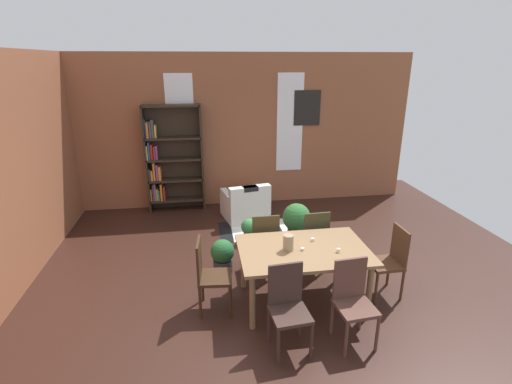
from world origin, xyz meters
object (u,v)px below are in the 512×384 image
Objects in this scene: dining_table at (303,255)px; armchair_white at (245,205)px; dining_chair_head_right at (390,259)px; potted_plant_corner at (223,255)px; dining_chair_near_right at (353,299)px; dining_chair_near_left at (288,305)px; potted_plant_window at (249,229)px; vase_on_table at (288,243)px; potted_plant_by_shelf at (296,220)px; dining_chair_far_right at (313,238)px; dining_chair_far_left at (264,241)px; dining_chair_head_left at (209,273)px; bookshelf_tall at (170,159)px.

armchair_white is (-0.38, 2.82, -0.40)m from dining_table.
dining_chair_head_right is 2.33m from potted_plant_corner.
dining_chair_head_right is 1.12m from dining_chair_near_right.
potted_plant_window is (-0.08, 2.54, -0.27)m from dining_chair_near_left.
potted_plant_by_shelf is (0.58, 1.79, -0.50)m from vase_on_table.
dining_chair_far_right is at bearing -69.94° from armchair_white.
dining_chair_far_left is at bearing 102.20° from vase_on_table.
dining_chair_far_left reaches higher than potted_plant_corner.
dining_chair_head_right is (1.38, 0.00, -0.35)m from vase_on_table.
dining_chair_head_left reaches higher than potted_plant_by_shelf.
dining_chair_near_right is at bearing -64.93° from dining_table.
dining_table is 1.71× the size of armchair_white.
dining_chair_near_left is 0.44× the size of bookshelf_tall.
dining_chair_head_right is 2.36m from dining_chair_head_left.
vase_on_table is at bearing -179.93° from dining_chair_head_right.
dining_chair_far_right is at bearing 64.22° from dining_table.
dining_chair_far_left is 1.87× the size of potted_plant_corner.
dining_chair_near_left is at bearing -88.24° from potted_plant_window.
dining_chair_near_left reaches higher than potted_plant_corner.
armchair_white is (-0.19, 2.82, -0.58)m from vase_on_table.
vase_on_table is (-0.20, 0.00, 0.18)m from dining_table.
bookshelf_tall is (-1.47, 2.78, 0.56)m from dining_chair_far_left.
dining_chair_near_right is at bearing -64.74° from dining_chair_far_left.
dining_chair_near_left is at bearing -70.16° from potted_plant_corner.
dining_chair_near_right is at bearing -78.32° from armchair_white.
dining_table is at bearing -0.33° from dining_chair_head_left.
dining_chair_near_right reaches higher than armchair_white.
dining_chair_head_left is at bearing 179.87° from dining_chair_head_right.
potted_plant_by_shelf is (0.75, 2.56, -0.15)m from dining_chair_near_left.
bookshelf_tall is (-2.19, 4.31, 0.56)m from dining_chair_near_right.
dining_chair_head_left is at bearing 136.49° from dining_chair_near_left.
dining_chair_near_left is at bearing -71.26° from bookshelf_tall.
potted_plant_window is at bearing -51.95° from bookshelf_tall.
dining_chair_head_left is 1.47× the size of potted_plant_by_shelf.
dining_chair_near_right is (0.73, 0.00, 0.00)m from dining_chair_near_left.
dining_chair_head_right reaches higher than potted_plant_window.
potted_plant_corner is at bearing -120.01° from potted_plant_window.
dining_chair_near_right and dining_chair_far_right have the same top height.
potted_plant_window is at bearing 132.51° from dining_chair_head_right.
dining_chair_near_left is 1.00× the size of dining_chair_near_right.
dining_chair_near_left is 1.47× the size of potted_plant_by_shelf.
dining_chair_near_right is (-0.82, -0.76, 0.00)m from dining_chair_head_right.
bookshelf_tall is at bearing 114.73° from vase_on_table.
dining_chair_near_right reaches higher than dining_table.
potted_plant_window is at bearing 91.76° from dining_chair_near_left.
bookshelf_tall is at bearing 141.62° from potted_plant_by_shelf.
dining_chair_head_left is at bearing -105.76° from armchair_white.
potted_plant_window is at bearing -178.80° from potted_plant_by_shelf.
dining_chair_far_right is 2.22× the size of potted_plant_window.
vase_on_table is at bearing -49.10° from potted_plant_corner.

